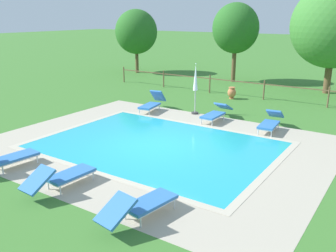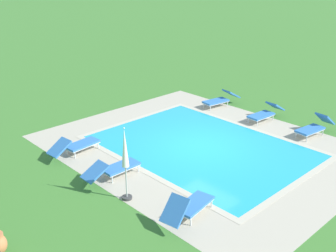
# 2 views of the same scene
# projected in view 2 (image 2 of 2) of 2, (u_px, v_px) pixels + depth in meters

# --- Properties ---
(ground_plane) EXTENTS (160.00, 160.00, 0.00)m
(ground_plane) POSITION_uv_depth(u_px,v_px,m) (201.00, 146.00, 15.99)
(ground_plane) COLOR #3D752D
(pool_deck_paving) EXTENTS (11.60, 9.34, 0.01)m
(pool_deck_paving) POSITION_uv_depth(u_px,v_px,m) (201.00, 146.00, 15.99)
(pool_deck_paving) COLOR #B2A893
(pool_deck_paving) RESTS_ON ground
(swimming_pool_water) EXTENTS (7.95, 5.69, 0.01)m
(swimming_pool_water) POSITION_uv_depth(u_px,v_px,m) (201.00, 146.00, 15.99)
(swimming_pool_water) COLOR #23A8C1
(swimming_pool_water) RESTS_ON ground
(pool_coping_rim) EXTENTS (8.43, 6.17, 0.01)m
(pool_coping_rim) POSITION_uv_depth(u_px,v_px,m) (201.00, 146.00, 15.99)
(pool_coping_rim) COLOR #C0B59F
(pool_coping_rim) RESTS_ON ground
(sun_lounger_north_near_steps) EXTENTS (0.60, 2.07, 0.71)m
(sun_lounger_north_near_steps) POSITION_uv_depth(u_px,v_px,m) (113.00, 168.00, 13.53)
(sun_lounger_north_near_steps) COLOR #3370BC
(sun_lounger_north_near_steps) RESTS_ON ground
(sun_lounger_north_mid) EXTENTS (0.73, 2.08, 0.76)m
(sun_lounger_north_mid) POSITION_uv_depth(u_px,v_px,m) (265.00, 113.00, 18.48)
(sun_lounger_north_mid) COLOR #3370BC
(sun_lounger_north_mid) RESTS_ON ground
(sun_lounger_north_far) EXTENTS (0.92, 2.00, 0.93)m
(sun_lounger_north_far) POSITION_uv_depth(u_px,v_px,m) (189.00, 206.00, 11.39)
(sun_lounger_north_far) COLOR #3370BC
(sun_lounger_north_far) RESTS_ON ground
(sun_lounger_north_end) EXTENTS (0.78, 2.09, 0.76)m
(sun_lounger_north_end) POSITION_uv_depth(u_px,v_px,m) (76.00, 145.00, 15.22)
(sun_lounger_north_end) COLOR #3370BC
(sun_lounger_north_end) RESTS_ON ground
(sun_lounger_south_near_corner) EXTENTS (0.83, 2.05, 0.85)m
(sun_lounger_south_near_corner) POSITION_uv_depth(u_px,v_px,m) (314.00, 127.00, 16.90)
(sun_lounger_south_near_corner) COLOR #3370BC
(sun_lounger_south_near_corner) RESTS_ON ground
(sun_lounger_south_mid) EXTENTS (0.92, 2.12, 0.76)m
(sun_lounger_south_mid) POSITION_uv_depth(u_px,v_px,m) (220.00, 99.00, 20.31)
(sun_lounger_south_mid) COLOR #3370BC
(sun_lounger_south_mid) RESTS_ON ground
(patio_umbrella_closed_row_west) EXTENTS (0.32, 0.32, 2.36)m
(patio_umbrella_closed_row_west) POSITION_uv_depth(u_px,v_px,m) (125.00, 155.00, 11.90)
(patio_umbrella_closed_row_west) COLOR #383838
(patio_umbrella_closed_row_west) RESTS_ON ground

